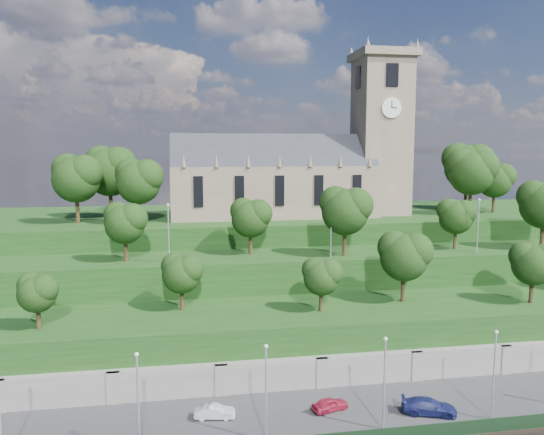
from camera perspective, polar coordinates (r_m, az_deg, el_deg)
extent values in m
cube|color=#2D2D30|center=(53.06, 12.49, -20.34)|extent=(160.00, 12.00, 2.00)
cube|color=black|center=(47.96, 15.15, -21.42)|extent=(160.00, 0.10, 1.20)
cube|color=slate|center=(57.46, 10.19, -16.39)|extent=(160.00, 2.00, 5.00)
cube|color=slate|center=(54.16, -16.66, -18.11)|extent=(1.20, 0.60, 5.00)
cube|color=slate|center=(53.84, -5.49, -17.99)|extent=(1.20, 0.60, 5.00)
cube|color=slate|center=(55.37, 5.38, -17.25)|extent=(1.20, 0.60, 5.00)
cube|color=slate|center=(58.58, 15.26, -16.06)|extent=(1.20, 0.60, 5.00)
cube|color=slate|center=(63.23, 23.79, -14.65)|extent=(1.20, 0.60, 5.00)
cube|color=#163712|center=(62.17, 8.31, -13.00)|extent=(160.00, 12.00, 8.00)
cube|color=#163712|center=(71.58, 5.60, -8.55)|extent=(160.00, 10.00, 12.00)
cube|color=#163712|center=(91.10, 2.13, -4.13)|extent=(160.00, 32.00, 15.00)
cube|color=#705F4F|center=(84.89, 0.07, 2.88)|extent=(32.00, 12.00, 8.00)
cube|color=#24262C|center=(84.68, 0.07, 5.58)|extent=(32.00, 10.18, 10.18)
cone|color=#705F4F|center=(77.45, -9.48, 6.00)|extent=(0.70, 0.70, 1.80)
cone|color=#705F4F|center=(77.61, -6.01, 6.06)|extent=(0.70, 0.70, 1.80)
cone|color=#705F4F|center=(78.04, -2.57, 6.10)|extent=(0.70, 0.70, 1.80)
cone|color=#705F4F|center=(78.76, 0.82, 6.11)|extent=(0.70, 0.70, 1.80)
cone|color=#705F4F|center=(79.74, 4.13, 6.11)|extent=(0.70, 0.70, 1.80)
cone|color=#705F4F|center=(80.97, 7.36, 6.09)|extent=(0.70, 0.70, 1.80)
cone|color=#705F4F|center=(82.46, 10.48, 6.04)|extent=(0.70, 0.70, 1.80)
cube|color=black|center=(77.61, -7.93, 2.78)|extent=(1.40, 0.25, 4.50)
cube|color=black|center=(78.02, -3.52, 2.86)|extent=(1.40, 0.25, 4.50)
cube|color=black|center=(78.88, 0.82, 2.92)|extent=(1.40, 0.25, 4.50)
cube|color=black|center=(80.19, 5.05, 2.96)|extent=(1.40, 0.25, 4.50)
cube|color=black|center=(81.91, 9.11, 2.98)|extent=(1.40, 0.25, 4.50)
cube|color=#705F4F|center=(89.49, 11.63, 8.40)|extent=(8.00, 8.00, 25.00)
cube|color=#705F4F|center=(90.76, 11.85, 16.70)|extent=(9.20, 9.20, 1.20)
cone|color=#705F4F|center=(85.91, 10.29, 18.10)|extent=(0.80, 0.80, 1.60)
cone|color=#705F4F|center=(93.36, 8.54, 17.24)|extent=(0.80, 0.80, 1.60)
cone|color=#705F4F|center=(88.87, 15.38, 17.59)|extent=(0.80, 0.80, 1.60)
cone|color=#705F4F|center=(96.09, 13.28, 16.84)|extent=(0.80, 0.80, 1.60)
cube|color=black|center=(86.46, 12.81, 14.74)|extent=(2.00, 0.25, 3.50)
cube|color=black|center=(94.01, 10.86, 14.17)|extent=(2.00, 0.25, 3.50)
cube|color=black|center=(88.84, 9.26, 14.62)|extent=(0.25, 2.00, 3.50)
cube|color=black|center=(91.76, 14.24, 14.25)|extent=(0.25, 2.00, 3.50)
cylinder|color=white|center=(85.90, 12.72, 11.44)|extent=(3.20, 0.30, 3.20)
cylinder|color=white|center=(91.28, 14.16, 11.14)|extent=(0.30, 3.20, 3.20)
cube|color=black|center=(85.77, 12.78, 11.78)|extent=(0.12, 0.05, 1.10)
cube|color=black|center=(85.88, 13.02, 11.43)|extent=(0.80, 0.05, 0.12)
cylinder|color=#2E2211|center=(57.59, -23.83, -9.74)|extent=(0.47, 0.47, 2.41)
sphere|color=black|center=(56.98, -23.95, -7.50)|extent=(3.75, 3.75, 3.75)
sphere|color=black|center=(56.31, -23.33, -7.04)|extent=(2.81, 2.81, 2.81)
sphere|color=black|center=(57.41, -24.51, -6.65)|extent=(2.63, 2.63, 2.63)
cylinder|color=#2E2211|center=(59.62, -9.66, -8.50)|extent=(0.48, 0.48, 2.71)
sphere|color=black|center=(58.97, -9.72, -6.05)|extent=(4.22, 4.22, 4.22)
sphere|color=black|center=(58.42, -8.90, -5.52)|extent=(3.16, 3.16, 3.16)
sphere|color=black|center=(59.31, -10.45, -5.16)|extent=(2.95, 2.95, 2.95)
cylinder|color=#2E2211|center=(58.64, 5.31, -8.79)|extent=(0.47, 0.47, 2.53)
sphere|color=black|center=(58.01, 5.33, -6.46)|extent=(3.94, 3.94, 3.94)
sphere|color=black|center=(57.71, 6.20, -5.95)|extent=(2.95, 2.95, 2.95)
sphere|color=black|center=(58.13, 4.56, -5.63)|extent=(2.76, 2.76, 2.76)
cylinder|color=#2E2211|center=(63.67, 13.92, -7.21)|extent=(0.52, 0.52, 3.54)
sphere|color=black|center=(62.92, 14.02, -4.19)|extent=(5.51, 5.51, 5.51)
sphere|color=black|center=(62.72, 15.17, -3.49)|extent=(4.14, 4.14, 4.14)
sphere|color=black|center=(62.96, 12.99, -3.13)|extent=(3.86, 3.86, 3.86)
cylinder|color=#2E2211|center=(68.22, 26.12, -7.00)|extent=(0.49, 0.49, 3.03)
sphere|color=black|center=(67.60, 26.26, -4.59)|extent=(4.71, 4.71, 4.71)
sphere|color=black|center=(67.65, 27.18, -4.03)|extent=(3.53, 3.53, 3.53)
sphere|color=black|center=(67.42, 25.44, -3.76)|extent=(3.30, 3.30, 3.30)
cylinder|color=#2E2211|center=(66.85, -15.46, -3.25)|extent=(0.50, 0.50, 3.14)
sphere|color=black|center=(66.38, -15.55, -0.67)|extent=(4.88, 4.88, 4.88)
sphere|color=black|center=(65.71, -14.77, -0.08)|extent=(3.66, 3.66, 3.66)
sphere|color=black|center=(66.95, -16.25, 0.21)|extent=(3.41, 3.41, 3.41)
cylinder|color=#2E2211|center=(69.00, -2.33, -2.66)|extent=(0.50, 0.50, 3.16)
sphere|color=black|center=(68.54, -2.34, -0.14)|extent=(4.92, 4.92, 4.92)
sphere|color=black|center=(68.10, -1.47, 0.44)|extent=(3.69, 3.69, 3.69)
sphere|color=black|center=(68.93, -3.12, 0.72)|extent=(3.44, 3.44, 3.44)
cylinder|color=#2E2211|center=(68.55, 7.81, -2.49)|extent=(0.53, 0.53, 3.85)
sphere|color=black|center=(68.02, 7.86, 0.60)|extent=(5.99, 5.99, 5.99)
sphere|color=black|center=(67.73, 8.99, 1.32)|extent=(4.50, 4.50, 4.50)
sphere|color=black|center=(68.31, 6.85, 1.66)|extent=(4.20, 4.20, 4.20)
cylinder|color=#2E2211|center=(76.86, 19.08, -2.11)|extent=(0.49, 0.49, 2.97)
sphere|color=black|center=(76.47, 19.17, 0.01)|extent=(4.62, 4.62, 4.62)
sphere|color=black|center=(76.44, 19.96, 0.50)|extent=(3.46, 3.46, 3.46)
sphere|color=black|center=(76.48, 18.46, 0.74)|extent=(3.23, 3.23, 3.23)
cylinder|color=#2E2211|center=(81.45, 27.04, -1.61)|extent=(0.54, 0.54, 4.06)
sphere|color=black|center=(80.99, 27.20, 1.13)|extent=(6.31, 6.31, 6.31)
sphere|color=black|center=(80.87, 26.29, 2.07)|extent=(4.42, 4.42, 4.42)
cylinder|color=#2E2211|center=(81.24, -20.20, 0.94)|extent=(0.55, 0.55, 4.31)
sphere|color=black|center=(80.92, -20.33, 3.88)|extent=(6.71, 6.71, 6.71)
sphere|color=black|center=(79.98, -19.50, 4.60)|extent=(5.03, 5.03, 5.03)
sphere|color=black|center=(81.92, -21.07, 4.82)|extent=(4.70, 4.70, 4.70)
cylinder|color=#2E2211|center=(86.51, -16.94, 1.60)|extent=(0.58, 0.58, 4.84)
sphere|color=black|center=(86.20, -17.06, 4.69)|extent=(7.53, 7.53, 7.53)
sphere|color=black|center=(85.24, -16.14, 5.46)|extent=(5.64, 5.64, 5.64)
sphere|color=black|center=(87.27, -17.88, 5.68)|extent=(5.27, 5.27, 5.27)
cylinder|color=#2E2211|center=(78.12, -14.10, 0.83)|extent=(0.54, 0.54, 4.04)
sphere|color=black|center=(77.80, -14.18, 3.70)|extent=(6.29, 6.29, 6.29)
sphere|color=black|center=(77.04, -13.31, 4.39)|extent=(4.72, 4.72, 4.72)
sphere|color=black|center=(78.62, -14.97, 4.62)|extent=(4.40, 4.40, 4.40)
cylinder|color=#2E2211|center=(92.30, 20.52, 1.72)|extent=(0.57, 0.57, 4.62)
sphere|color=black|center=(92.02, 20.64, 4.49)|extent=(7.19, 7.19, 7.19)
sphere|color=black|center=(92.10, 21.67, 5.11)|extent=(5.39, 5.39, 5.39)
sphere|color=black|center=(92.13, 19.72, 5.43)|extent=(5.03, 5.03, 5.03)
cylinder|color=#2E2211|center=(101.07, 20.11, 2.31)|extent=(0.59, 0.59, 5.10)
sphere|color=black|center=(100.81, 20.23, 5.10)|extent=(7.93, 7.93, 7.93)
sphere|color=black|center=(100.90, 21.27, 5.73)|extent=(5.95, 5.95, 5.95)
sphere|color=black|center=(100.96, 19.30, 6.04)|extent=(5.55, 5.55, 5.55)
cylinder|color=#2E2211|center=(96.88, 22.71, 1.57)|extent=(0.52, 0.52, 3.66)
sphere|color=black|center=(96.64, 22.81, 3.65)|extent=(5.69, 5.69, 5.69)
sphere|color=black|center=(96.73, 23.59, 4.13)|extent=(4.27, 4.27, 4.27)
sphere|color=black|center=(96.66, 22.12, 4.36)|extent=(3.98, 3.98, 3.98)
cylinder|color=#B2B2B7|center=(46.48, -27.25, -18.39)|extent=(0.16, 0.16, 7.83)
cylinder|color=#B2B2B7|center=(44.57, -14.19, -18.93)|extent=(0.16, 0.16, 7.83)
sphere|color=silver|center=(42.97, -14.36, -14.08)|extent=(0.36, 0.36, 0.36)
cylinder|color=#B2B2B7|center=(44.87, -0.65, -18.52)|extent=(0.16, 0.16, 7.83)
sphere|color=silver|center=(43.27, -0.65, -13.70)|extent=(0.36, 0.36, 0.36)
cylinder|color=#B2B2B7|center=(47.32, 11.98, -17.26)|extent=(0.16, 0.16, 7.83)
sphere|color=silver|center=(45.81, 12.11, -12.66)|extent=(0.36, 0.36, 0.36)
cylinder|color=#B2B2B7|center=(51.63, 22.75, -15.54)|extent=(0.16, 0.16, 7.83)
sphere|color=silver|center=(50.25, 22.98, -11.28)|extent=(0.36, 0.36, 0.36)
cylinder|color=#B2B2B7|center=(64.23, -11.05, -1.84)|extent=(0.16, 0.16, 6.89)
sphere|color=silver|center=(63.77, -11.13, 1.32)|extent=(0.36, 0.36, 0.36)
cylinder|color=#B2B2B7|center=(66.76, 6.37, -1.41)|extent=(0.16, 0.16, 6.89)
sphere|color=silver|center=(66.33, 6.41, 1.64)|extent=(0.36, 0.36, 0.36)
cylinder|color=#B2B2B7|center=(74.76, 21.27, -0.94)|extent=(0.16, 0.16, 6.89)
sphere|color=silver|center=(74.38, 21.40, 1.78)|extent=(0.36, 0.36, 0.36)
imported|color=maroon|center=(51.10, 6.26, -19.34)|extent=(3.70, 2.36, 1.17)
imported|color=#A9A8AD|center=(49.85, -6.19, -20.05)|extent=(3.72, 1.71, 1.18)
imported|color=#161C50|center=(52.15, 16.52, -18.90)|extent=(5.20, 3.42, 1.40)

